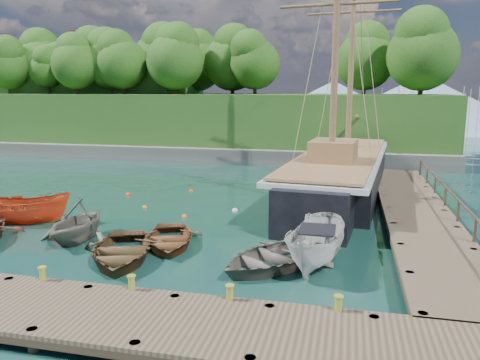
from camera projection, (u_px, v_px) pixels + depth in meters
The scene contains 24 objects.
ground at pixel (143, 248), 19.30m from camera, with size 160.00×160.00×0.00m, color #103327.
dock_near at pixel (109, 317), 12.56m from camera, with size 20.00×3.20×1.10m.
dock_east at pixel (416, 212), 23.34m from camera, with size 3.20×24.00×1.10m.
bollard_1 at pixel (45, 298), 14.65m from camera, with size 0.26×0.26×0.45m, color olive.
bollard_2 at pixel (133, 308), 13.98m from camera, with size 0.26×0.26×0.45m, color olive.
bollard_3 at pixel (230, 319), 13.31m from camera, with size 0.26×0.26×0.45m, color olive.
bollard_4 at pixel (337, 332), 12.64m from camera, with size 0.26×0.26×0.45m, color olive.
rowboat_1 at pixel (78, 241), 20.26m from camera, with size 3.25×3.76×1.98m, color #676256.
rowboat_2 at pixel (121, 260), 17.97m from camera, with size 3.36×4.70×0.97m, color #4F3820.
rowboat_3 at pixel (272, 266), 17.29m from camera, with size 3.37×4.71×0.98m, color #5F584F.
rowboat_4 at pixel (169, 246), 19.59m from camera, with size 2.89×4.04×0.84m, color brown.
motorboat_orange at pixel (27, 224), 22.83m from camera, with size 1.62×4.30×1.66m, color #BF411C.
cabin_boat_white at pixel (316, 266), 17.31m from camera, with size 1.81×4.80×1.85m, color beige.
schooner at pixel (339, 177), 29.16m from camera, with size 6.88×26.84×19.56m.
mooring_buoy_0 at pixel (45, 220), 23.42m from camera, with size 0.35×0.35×0.35m, color white.
mooring_buoy_1 at pixel (145, 208), 25.88m from camera, with size 0.29×0.29×0.29m, color orange.
mooring_buoy_2 at pixel (184, 217), 23.97m from camera, with size 0.30×0.30×0.30m, color orange.
mooring_buoy_3 at pixel (235, 211), 25.17m from camera, with size 0.32×0.32×0.32m, color white.
mooring_buoy_4 at pixel (128, 195), 28.98m from camera, with size 0.31×0.31×0.31m, color #FB3B07.
mooring_buoy_5 at pixel (191, 192), 30.00m from camera, with size 0.29×0.29×0.29m, color #FC4408.
mooring_buoy_6 at pixel (55, 200), 27.71m from camera, with size 0.33×0.33×0.33m, color white.
mooring_buoy_7 at pixel (188, 232), 21.52m from camera, with size 0.30×0.30×0.30m, color red.
headland at pixel (154, 98), 51.11m from camera, with size 51.00×19.31×12.90m.
distant_ridge at pixel (329, 102), 84.44m from camera, with size 117.00×40.00×10.00m.
Camera 1 is at (8.08, -17.02, 6.43)m, focal length 35.00 mm.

